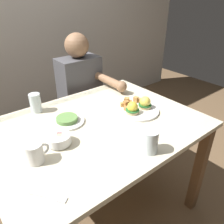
# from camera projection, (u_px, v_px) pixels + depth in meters

# --- Properties ---
(ground_plane) EXTENTS (6.00, 6.00, 0.00)m
(ground_plane) POSITION_uv_depth(u_px,v_px,m) (100.00, 209.00, 1.63)
(ground_plane) COLOR brown
(back_wall) EXTENTS (4.80, 0.10, 2.60)m
(back_wall) POSITION_uv_depth(u_px,v_px,m) (0.00, 5.00, 2.02)
(back_wall) COLOR beige
(back_wall) RESTS_ON ground_plane
(dining_table) EXTENTS (1.20, 0.90, 0.74)m
(dining_table) POSITION_uv_depth(u_px,v_px,m) (97.00, 139.00, 1.32)
(dining_table) COLOR beige
(dining_table) RESTS_ON ground_plane
(eggs_benedict_plate) EXTENTS (0.27, 0.27, 0.09)m
(eggs_benedict_plate) POSITION_uv_depth(u_px,v_px,m) (138.00, 108.00, 1.39)
(eggs_benedict_plate) COLOR white
(eggs_benedict_plate) RESTS_ON dining_table
(fruit_bowl) EXTENTS (0.12, 0.12, 0.06)m
(fruit_bowl) POSITION_uv_depth(u_px,v_px,m) (59.00, 139.00, 1.09)
(fruit_bowl) COLOR white
(fruit_bowl) RESTS_ON dining_table
(coffee_mug) EXTENTS (0.11, 0.08, 0.09)m
(coffee_mug) POSITION_uv_depth(u_px,v_px,m) (35.00, 152.00, 0.97)
(coffee_mug) COLOR white
(coffee_mug) RESTS_ON dining_table
(fork) EXTENTS (0.11, 0.14, 0.00)m
(fork) POSITION_uv_depth(u_px,v_px,m) (50.00, 197.00, 0.82)
(fork) COLOR silver
(fork) RESTS_ON dining_table
(water_glass_near) EXTENTS (0.08, 0.08, 0.12)m
(water_glass_near) POSITION_uv_depth(u_px,v_px,m) (150.00, 143.00, 1.03)
(water_glass_near) COLOR silver
(water_glass_near) RESTS_ON dining_table
(water_glass_far) EXTENTS (0.07, 0.07, 0.12)m
(water_glass_far) POSITION_uv_depth(u_px,v_px,m) (36.00, 104.00, 1.38)
(water_glass_far) COLOR silver
(water_glass_far) RESTS_ON dining_table
(side_plate) EXTENTS (0.20, 0.20, 0.04)m
(side_plate) POSITION_uv_depth(u_px,v_px,m) (67.00, 120.00, 1.28)
(side_plate) COLOR white
(side_plate) RESTS_ON dining_table
(diner_person) EXTENTS (0.34, 0.54, 1.14)m
(diner_person) POSITION_uv_depth(u_px,v_px,m) (82.00, 93.00, 1.87)
(diner_person) COLOR #33333D
(diner_person) RESTS_ON ground_plane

